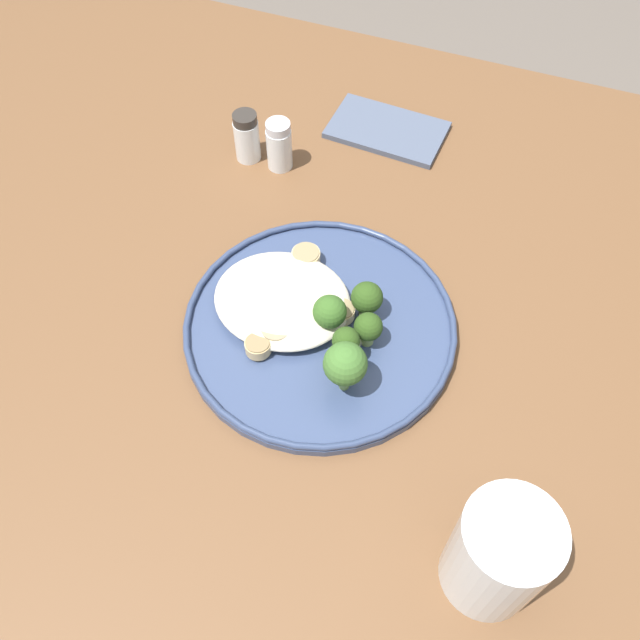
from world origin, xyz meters
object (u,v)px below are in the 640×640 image
Objects in this scene: broccoli_floret_beside_noodles at (330,312)px; salt_shaker at (279,145)px; broccoli_floret_split_head at (345,364)px; seared_scallop_left_edge at (258,346)px; broccoli_floret_tall_stalk at (368,328)px; broccoli_floret_small_sprig at (346,342)px; dinner_plate at (320,326)px; seared_scallop_half_hidden at (306,257)px; folded_napkin at (387,130)px; pepper_shaker at (247,137)px; water_glass at (497,557)px; seared_scallop_tilted_round at (341,312)px; seared_scallop_right_edge at (276,331)px; broccoli_floret_left_leaning at (367,299)px.

broccoli_floret_beside_noodles is 0.74× the size of salt_shaker.
seared_scallop_left_edge is at bearing -4.13° from broccoli_floret_split_head.
broccoli_floret_small_sprig reaches higher than broccoli_floret_tall_stalk.
dinner_plate is 9.04× the size of seared_scallop_half_hidden.
folded_napkin is at bearing -79.47° from broccoli_floret_small_sprig.
broccoli_floret_tall_stalk is 0.64× the size of pepper_shaker.
seared_scallop_half_hidden is 0.13m from broccoli_floret_small_sprig.
water_glass is (-0.21, 0.19, 0.01)m from broccoli_floret_beside_noodles.
seared_scallop_left_edge is 0.18× the size of folded_napkin.
broccoli_floret_tall_stalk is (-0.04, 0.02, 0.01)m from seared_scallop_tilted_round.
dinner_plate is at bearing 129.42° from pepper_shaker.
broccoli_floret_small_sprig is 0.33m from pepper_shaker.
broccoli_floret_beside_noodles is at bearing 68.80° from seared_scallop_tilted_round.
seared_scallop_right_edge is 0.08m from broccoli_floret_small_sprig.
salt_shaker is at bearing -48.54° from water_glass.
broccoli_floret_tall_stalk reaches higher than seared_scallop_left_edge.
broccoli_floret_small_sprig is 0.40× the size of water_glass.
broccoli_floret_left_leaning reaches higher than seared_scallop_half_hidden.
broccoli_floret_small_sprig is at bearing 134.14° from broccoli_floret_beside_noodles.
broccoli_floret_tall_stalk is 0.89× the size of broccoli_floret_small_sprig.
seared_scallop_right_edge is 0.76× the size of broccoli_floret_left_leaning.
seared_scallop_half_hidden is 0.69× the size of broccoli_floret_left_leaning.
dinner_plate is 0.33m from folded_napkin.
broccoli_floret_split_head is at bearing 124.74° from seared_scallop_half_hidden.
folded_napkin is at bearing -93.70° from seared_scallop_half_hidden.
pepper_shaker is at bearing -50.58° from dinner_plate.
broccoli_floret_split_head is (0.00, 0.06, 0.02)m from broccoli_floret_tall_stalk.
salt_shaker reaches higher than broccoli_floret_left_leaning.
broccoli_floret_tall_stalk reaches higher than seared_scallop_tilted_round.
water_glass reaches higher than dinner_plate.
pepper_shaker is at bearing -45.24° from water_glass.
broccoli_floret_split_head is 1.41× the size of broccoli_floret_left_leaning.
seared_scallop_right_edge is (0.05, 0.05, 0.00)m from seared_scallop_tilted_round.
seared_scallop_right_edge is 0.27m from salt_shaker.
broccoli_floret_tall_stalk is (-0.10, 0.08, 0.01)m from seared_scallop_half_hidden.
seared_scallop_tilted_round is 1.05× the size of seared_scallop_left_edge.
seared_scallop_left_edge is 0.59× the size of broccoli_floret_left_leaning.
broccoli_floret_split_head is at bearing 175.87° from seared_scallop_left_edge.
dinner_plate is 2.44× the size of water_glass.
broccoli_floret_left_leaning reaches higher than folded_napkin.
broccoli_floret_beside_noodles reaches higher than broccoli_floret_left_leaning.
broccoli_floret_split_head reaches higher than broccoli_floret_beside_noodles.
seared_scallop_half_hidden is 0.27× the size of water_glass.
salt_shaker is at bearing 180.00° from pepper_shaker.
broccoli_floret_left_leaning is at bearing -85.06° from broccoli_floret_split_head.
seared_scallop_right_edge is at bearing 1.26° from broccoli_floret_small_sprig.
folded_napkin is (0.08, -0.33, -0.03)m from broccoli_floret_tall_stalk.
salt_shaker reaches higher than broccoli_floret_beside_noodles.
water_glass is (-0.27, 0.13, 0.03)m from seared_scallop_left_edge.
seared_scallop_half_hidden reaches higher than folded_napkin.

